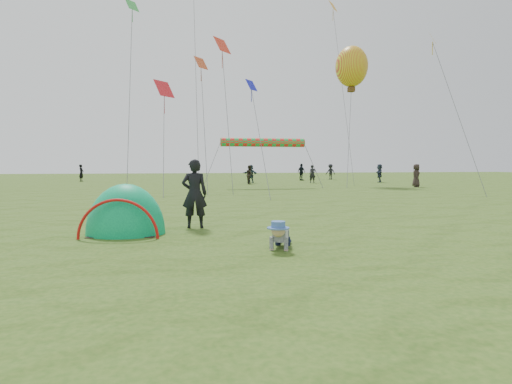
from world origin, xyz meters
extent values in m
plane|color=#294A14|center=(0.00, 0.00, 0.00)|extent=(140.00, 140.00, 0.00)
ellipsoid|color=#068050|center=(-2.48, 2.23, 0.00)|extent=(2.14, 1.85, 2.50)
imported|color=black|center=(-0.75, 2.81, 0.93)|extent=(0.71, 0.50, 1.87)
imported|color=black|center=(-10.65, 34.94, 0.85)|extent=(0.52, 0.69, 1.71)
imported|color=black|center=(11.85, 32.61, 0.90)|extent=(0.86, 1.14, 1.79)
imported|color=black|center=(15.95, 34.65, 0.87)|extent=(1.23, 1.28, 1.75)
imported|color=black|center=(16.55, 19.07, 0.87)|extent=(0.91, 1.02, 1.75)
imported|color=#263B44|center=(5.53, 28.20, 0.85)|extent=(1.45, 1.47, 1.69)
imported|color=black|center=(11.05, 26.82, 0.83)|extent=(0.62, 0.42, 1.66)
imported|color=black|center=(5.05, 25.98, 0.82)|extent=(0.71, 0.86, 1.64)
imported|color=#232C3E|center=(17.79, 26.90, 0.87)|extent=(1.10, 1.69, 1.74)
cylinder|color=red|center=(5.07, 20.73, 3.33)|extent=(6.26, 0.64, 0.64)
plane|color=red|center=(-1.90, 17.72, 6.42)|extent=(1.30, 1.30, 1.06)
plane|color=#E3A500|center=(14.82, 15.06, 9.67)|extent=(0.86, 0.86, 0.70)
plane|color=#F6A535|center=(12.86, 26.86, 15.96)|extent=(1.10, 1.10, 0.90)
plane|color=green|center=(-3.81, 18.79, 11.72)|extent=(0.87, 0.87, 0.71)
plane|color=#181BBC|center=(3.23, 15.60, 6.43)|extent=(0.82, 0.82, 0.67)
plane|color=#D15228|center=(0.49, 19.21, 8.47)|extent=(1.01, 1.01, 0.82)
plane|color=red|center=(1.88, 18.97, 9.64)|extent=(1.28, 1.28, 1.04)
camera|label=1|loc=(-1.23, -8.09, 1.74)|focal=28.00mm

